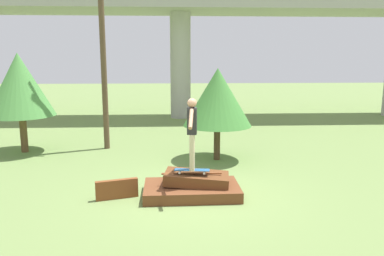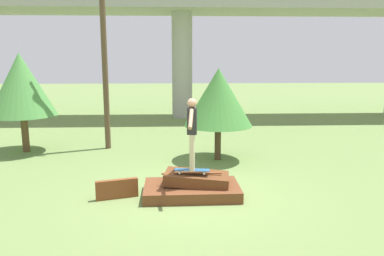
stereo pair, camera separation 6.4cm
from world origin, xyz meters
name	(u,v)px [view 1 (the left image)]	position (x,y,z in m)	size (l,w,h in m)	color
ground_plane	(192,195)	(0.00, 0.00, 0.00)	(80.00, 80.00, 0.00)	olive
scrap_pile	(193,187)	(0.04, 0.02, 0.21)	(2.30, 1.34, 0.58)	brown
scrap_plank_loose	(117,189)	(-1.77, -0.11, 0.23)	(0.98, 0.39, 0.46)	brown
skateboard	(192,170)	(0.01, -0.06, 0.65)	(0.85, 0.30, 0.09)	#23517F
skater	(192,128)	(0.01, -0.06, 1.66)	(0.24, 1.27, 1.70)	#C6B78E
highway_overpass	(180,16)	(0.00, 12.02, 5.44)	(44.00, 3.94, 6.26)	#A8A59E
utility_pole	(102,33)	(-2.86, 4.92, 4.13)	(1.30, 0.20, 8.00)	brown
tree_behind_left	(218,97)	(0.99, 3.20, 2.04)	(2.19, 2.19, 2.96)	#4C3823
tree_behind_right	(20,85)	(-5.67, 4.54, 2.36)	(2.28, 2.28, 3.45)	brown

